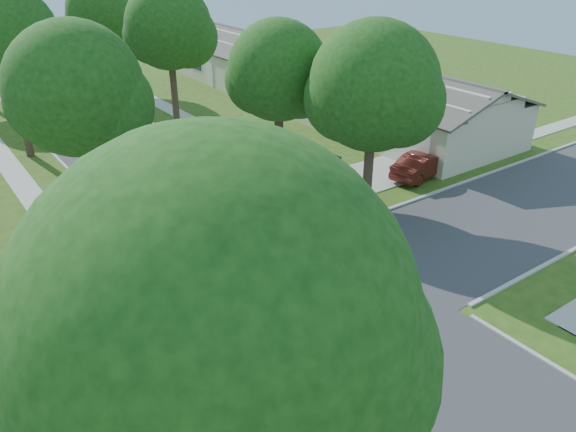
% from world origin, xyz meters
% --- Properties ---
extents(ground, '(100.00, 100.00, 0.00)m').
position_xyz_m(ground, '(0.00, 0.00, 0.00)').
color(ground, '#2B4D15').
rests_on(ground, ground).
extents(road_ns, '(7.00, 100.00, 0.02)m').
position_xyz_m(road_ns, '(0.00, 0.00, 0.00)').
color(road_ns, '#333335').
rests_on(road_ns, ground).
extents(sidewalk_ne, '(1.20, 40.00, 0.04)m').
position_xyz_m(sidewalk_ne, '(6.10, 26.00, 0.02)').
color(sidewalk_ne, '#9E9B91').
rests_on(sidewalk_ne, ground).
extents(driveway, '(8.80, 3.60, 0.05)m').
position_xyz_m(driveway, '(7.90, 7.10, 0.03)').
color(driveway, '#9E9B91').
rests_on(driveway, ground).
extents(stop_sign_sw, '(1.05, 0.80, 2.98)m').
position_xyz_m(stop_sign_sw, '(-4.70, -4.70, 2.03)').
color(stop_sign_sw, gray).
rests_on(stop_sign_sw, ground).
extents(stop_sign_ne, '(1.05, 0.80, 2.98)m').
position_xyz_m(stop_sign_ne, '(4.70, 4.70, 2.03)').
color(stop_sign_ne, gray).
rests_on(stop_sign_ne, ground).
extents(tree_e_near, '(4.97, 4.80, 8.28)m').
position_xyz_m(tree_e_near, '(4.75, 9.01, 5.64)').
color(tree_e_near, '#38281C').
rests_on(tree_e_near, ground).
extents(tree_e_mid, '(5.59, 5.40, 9.21)m').
position_xyz_m(tree_e_mid, '(4.76, 21.01, 6.25)').
color(tree_e_mid, '#38281C').
rests_on(tree_e_mid, ground).
extents(tree_e_far, '(5.17, 5.00, 8.72)m').
position_xyz_m(tree_e_far, '(4.75, 34.01, 5.98)').
color(tree_e_far, '#38281C').
rests_on(tree_e_far, ground).
extents(tree_w_near, '(5.38, 5.20, 8.97)m').
position_xyz_m(tree_w_near, '(-4.64, 9.01, 6.12)').
color(tree_w_near, '#38281C').
rests_on(tree_w_near, ground).
extents(tree_w_mid, '(5.80, 5.60, 9.56)m').
position_xyz_m(tree_w_mid, '(-4.64, 21.01, 6.49)').
color(tree_w_mid, '#38281C').
rests_on(tree_w_mid, ground).
extents(tree_sw_corner, '(6.21, 6.00, 9.55)m').
position_xyz_m(tree_sw_corner, '(-7.44, -6.99, 6.26)').
color(tree_sw_corner, '#38281C').
rests_on(tree_sw_corner, ground).
extents(tree_ne_corner, '(5.80, 5.60, 8.66)m').
position_xyz_m(tree_ne_corner, '(6.36, 4.21, 5.59)').
color(tree_ne_corner, '#38281C').
rests_on(tree_ne_corner, ground).
extents(house_ne_near, '(8.42, 13.60, 4.23)m').
position_xyz_m(house_ne_near, '(15.99, 11.00, 1.52)').
color(house_ne_near, beige).
rests_on(house_ne_near, ground).
extents(house_ne_far, '(8.42, 13.60, 4.23)m').
position_xyz_m(house_ne_far, '(15.99, 29.00, 1.52)').
color(house_ne_far, beige).
rests_on(house_ne_far, ground).
extents(car_driveway, '(4.26, 2.11, 1.34)m').
position_xyz_m(car_driveway, '(11.50, 5.50, 0.67)').
color(car_driveway, '#4C140F').
rests_on(car_driveway, ground).
extents(car_curb_east, '(1.79, 4.12, 1.38)m').
position_xyz_m(car_curb_east, '(3.20, 27.76, 0.69)').
color(car_curb_east, black).
rests_on(car_curb_east, ground).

